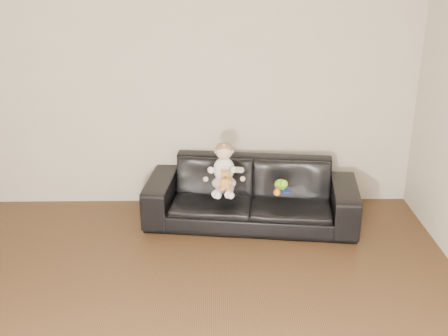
{
  "coord_description": "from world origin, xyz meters",
  "views": [
    {
      "loc": [
        0.41,
        -2.87,
        2.62
      ],
      "look_at": [
        0.5,
        2.15,
        0.62
      ],
      "focal_mm": 45.0,
      "sensor_mm": 36.0,
      "label": 1
    }
  ],
  "objects_px": {
    "sofa": "(251,193)",
    "toy_rattle": "(277,193)",
    "toy_green": "(281,185)",
    "baby": "(224,170)",
    "teddy_bear": "(225,180)",
    "toy_blue_disc": "(286,191)"
  },
  "relations": [
    {
      "from": "toy_green",
      "to": "toy_blue_disc",
      "type": "distance_m",
      "value": 0.09
    },
    {
      "from": "baby",
      "to": "toy_blue_disc",
      "type": "relative_size",
      "value": 5.48
    },
    {
      "from": "sofa",
      "to": "toy_rattle",
      "type": "relative_size",
      "value": 31.21
    },
    {
      "from": "teddy_bear",
      "to": "toy_rattle",
      "type": "bearing_deg",
      "value": 0.44
    },
    {
      "from": "toy_rattle",
      "to": "teddy_bear",
      "type": "bearing_deg",
      "value": 178.49
    },
    {
      "from": "sofa",
      "to": "toy_green",
      "type": "relative_size",
      "value": 14.04
    },
    {
      "from": "sofa",
      "to": "toy_rattle",
      "type": "xyz_separation_m",
      "value": [
        0.23,
        -0.27,
        0.13
      ]
    },
    {
      "from": "baby",
      "to": "toy_green",
      "type": "bearing_deg",
      "value": 15.16
    },
    {
      "from": "sofa",
      "to": "teddy_bear",
      "type": "height_order",
      "value": "teddy_bear"
    },
    {
      "from": "baby",
      "to": "toy_rattle",
      "type": "height_order",
      "value": "baby"
    },
    {
      "from": "sofa",
      "to": "baby",
      "type": "distance_m",
      "value": 0.43
    },
    {
      "from": "sofa",
      "to": "toy_green",
      "type": "height_order",
      "value": "sofa"
    },
    {
      "from": "toy_rattle",
      "to": "toy_blue_disc",
      "type": "distance_m",
      "value": 0.14
    },
    {
      "from": "toy_green",
      "to": "toy_rattle",
      "type": "xyz_separation_m",
      "value": [
        -0.05,
        -0.15,
        -0.02
      ]
    },
    {
      "from": "toy_rattle",
      "to": "toy_blue_disc",
      "type": "bearing_deg",
      "value": 42.9
    },
    {
      "from": "baby",
      "to": "toy_rattle",
      "type": "distance_m",
      "value": 0.55
    },
    {
      "from": "sofa",
      "to": "toy_green",
      "type": "bearing_deg",
      "value": -16.75
    },
    {
      "from": "teddy_bear",
      "to": "baby",
      "type": "bearing_deg",
      "value": 95.93
    },
    {
      "from": "teddy_bear",
      "to": "toy_green",
      "type": "xyz_separation_m",
      "value": [
        0.54,
        0.13,
        -0.11
      ]
    },
    {
      "from": "baby",
      "to": "teddy_bear",
      "type": "bearing_deg",
      "value": -69.78
    },
    {
      "from": "sofa",
      "to": "toy_rattle",
      "type": "bearing_deg",
      "value": -42.81
    },
    {
      "from": "teddy_bear",
      "to": "toy_blue_disc",
      "type": "bearing_deg",
      "value": 9.62
    }
  ]
}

